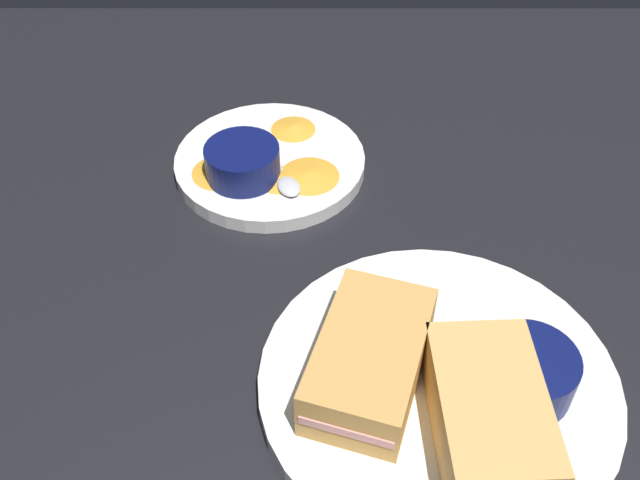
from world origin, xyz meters
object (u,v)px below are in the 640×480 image
Objects in this scene: sandwich_half_near at (372,360)px; ramekin_dark_sauce at (527,372)px; spoon_by_gravy_ramekin at (284,179)px; plate_chips_companion at (270,163)px; ramekin_light_gravy at (242,161)px; spoon_by_dark_ramekin at (452,358)px; plate_sandwich_main at (438,384)px; sandwich_half_far at (488,412)px.

sandwich_half_near reaches higher than ramekin_dark_sauce.
spoon_by_gravy_ramekin is at bearing 37.84° from ramekin_dark_sauce.
plate_chips_companion is (28.97, 21.01, -2.90)cm from ramekin_dark_sauce.
ramekin_dark_sauce reaches higher than ramekin_light_gravy.
sandwich_half_near is 7.08cm from spoon_by_dark_ramekin.
plate_sandwich_main is at bearing -151.51° from spoon_by_gravy_ramekin.
ramekin_dark_sauce reaches higher than plate_sandwich_main.
ramekin_dark_sauce is at bearing -116.34° from spoon_by_dark_ramekin.
spoon_by_gravy_ramekin is (23.94, 7.57, -2.04)cm from sandwich_half_near.
ramekin_light_gravy is (25.00, 17.20, 2.65)cm from plate_sandwich_main.
ramekin_dark_sauce is at bearing -142.16° from spoon_by_gravy_ramekin.
ramekin_dark_sauce reaches higher than spoon_by_dark_ramekin.
sandwich_half_far is 32.65cm from spoon_by_gravy_ramekin.
ramekin_light_gravy is 0.79× the size of spoon_by_gravy_ramekin.
sandwich_half_near is 27.69cm from ramekin_light_gravy.
ramekin_light_gravy reaches higher than spoon_by_gravy_ramekin.
ramekin_dark_sauce reaches higher than spoon_by_gravy_ramekin.
plate_sandwich_main is 2.94× the size of spoon_by_gravy_ramekin.
ramekin_dark_sauce is 35.90cm from plate_chips_companion.
sandwich_half_near and sandwich_half_far have the same top height.
ramekin_light_gravy is 4.62cm from spoon_by_gravy_ramekin.
ramekin_light_gravy is (23.39, 18.38, 1.49)cm from spoon_by_dark_ramekin.
spoon_by_gravy_ramekin is at bearing 28.49° from plate_sandwich_main.
spoon_by_dark_ramekin is 1.25× the size of ramekin_light_gravy.
spoon_by_dark_ramekin is at bearing -36.14° from plate_sandwich_main.
ramekin_dark_sauce is 0.78× the size of spoon_by_dark_ramekin.
spoon_by_dark_ramekin is at bearing 63.66° from ramekin_dark_sauce.
plate_sandwich_main is 3.85× the size of ramekin_dark_sauce.
plate_chips_companion is 2.09× the size of spoon_by_gravy_ramekin.
ramekin_dark_sauce is 35.03cm from ramekin_light_gravy.
sandwich_half_near is (-0.05, 5.40, 3.20)cm from plate_sandwich_main.
spoon_by_dark_ramekin is at bearing -75.91° from sandwich_half_near.
spoon_by_gravy_ramekin is at bearing 32.39° from spoon_by_dark_ramekin.
plate_sandwich_main is 1.41× the size of plate_chips_companion.
ramekin_light_gravy is (25.04, 11.80, -0.55)cm from sandwich_half_near.
sandwich_half_near is at bearing -162.46° from spoon_by_gravy_ramekin.
spoon_by_dark_ramekin is 30.83cm from plate_chips_companion.
sandwich_half_near is 1.55× the size of spoon_by_dark_ramekin.
sandwich_half_far reaches higher than ramekin_dark_sauce.
plate_sandwich_main is 3.00× the size of spoon_by_dark_ramekin.
spoon_by_dark_ramekin is (1.60, -1.17, 1.16)cm from plate_sandwich_main.
sandwich_half_far is 0.67× the size of plate_chips_companion.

